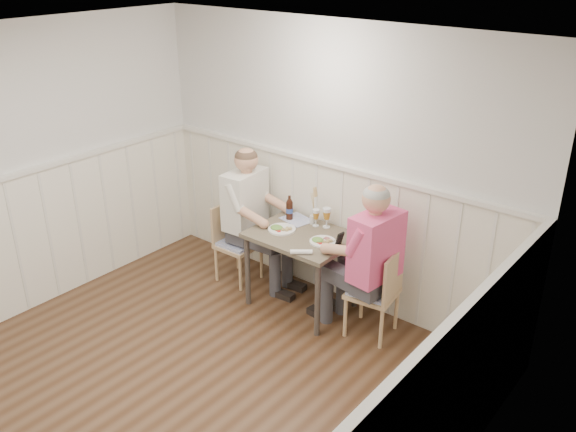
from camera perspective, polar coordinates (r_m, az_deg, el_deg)
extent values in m
plane|color=#442917|center=(4.84, -12.67, -17.32)|extent=(4.50, 4.50, 0.00)
cube|color=silver|center=(5.60, 4.10, 4.75)|extent=(4.00, 0.04, 2.60)
cube|color=silver|center=(2.99, 10.83, -15.07)|extent=(0.04, 4.50, 2.60)
cube|color=white|center=(3.71, -16.41, 14.33)|extent=(4.00, 4.50, 0.02)
cube|color=silver|center=(5.84, 3.83, -1.31)|extent=(3.98, 0.03, 1.30)
cube|color=silver|center=(5.57, 3.93, 4.86)|extent=(3.98, 0.06, 0.04)
cube|color=silver|center=(2.98, 10.35, -14.57)|extent=(0.06, 4.48, 0.04)
cube|color=brown|center=(5.53, 1.30, -1.88)|extent=(0.91, 0.70, 0.04)
cylinder|color=#3F3833|center=(5.74, -3.81, -5.14)|extent=(0.05, 0.05, 0.71)
cylinder|color=#3F3833|center=(6.14, -0.02, -3.01)|extent=(0.05, 0.05, 0.71)
cylinder|color=#3F3833|center=(5.29, 2.78, -7.88)|extent=(0.05, 0.05, 0.71)
cylinder|color=#3F3833|center=(5.72, 6.36, -5.34)|extent=(0.05, 0.05, 0.71)
cube|color=tan|center=(5.34, 7.90, -7.16)|extent=(0.44, 0.44, 0.04)
cube|color=#5665B6|center=(5.33, 7.92, -6.86)|extent=(0.40, 0.40, 0.03)
cube|color=tan|center=(5.18, 9.85, -5.54)|extent=(0.08, 0.39, 0.41)
cylinder|color=tan|center=(5.28, 8.71, -10.41)|extent=(0.03, 0.03, 0.38)
cylinder|color=tan|center=(5.38, 5.38, -9.42)|extent=(0.03, 0.03, 0.38)
cylinder|color=tan|center=(5.54, 10.10, -8.66)|extent=(0.03, 0.03, 0.38)
cylinder|color=tan|center=(5.64, 6.91, -7.76)|extent=(0.03, 0.03, 0.38)
cube|color=tan|center=(6.14, -4.67, -2.74)|extent=(0.39, 0.39, 0.04)
cube|color=#5665B6|center=(6.13, -4.68, -2.48)|extent=(0.35, 0.35, 0.03)
cube|color=tan|center=(6.15, -5.93, -0.50)|extent=(0.04, 0.38, 0.40)
cylinder|color=tan|center=(6.44, -4.73, -3.42)|extent=(0.03, 0.03, 0.37)
cylinder|color=tan|center=(6.25, -2.51, -4.28)|extent=(0.03, 0.03, 0.37)
cylinder|color=tan|center=(6.23, -6.72, -4.51)|extent=(0.03, 0.03, 0.37)
cylinder|color=tan|center=(6.03, -4.49, -5.44)|extent=(0.03, 0.03, 0.37)
cube|color=#3F3F47|center=(5.39, 7.66, -8.95)|extent=(0.51, 0.48, 0.47)
cube|color=#3F3F47|center=(5.34, 6.09, -5.40)|extent=(0.49, 0.43, 0.14)
cube|color=#FF5CA6|center=(5.06, 8.07, -2.76)|extent=(0.31, 0.49, 0.58)
sphere|color=tan|center=(4.89, 8.35, 1.57)|extent=(0.23, 0.23, 0.23)
sphere|color=#A5A5A0|center=(4.88, 8.37, 1.92)|extent=(0.22, 0.22, 0.22)
cube|color=black|center=(5.27, 4.87, -1.38)|extent=(0.03, 0.08, 0.14)
cube|color=#3F3F47|center=(6.21, -3.73, -3.97)|extent=(0.49, 0.45, 0.47)
cube|color=#3F3F47|center=(5.96, -2.22, -2.00)|extent=(0.47, 0.41, 0.14)
cube|color=white|center=(5.93, -3.90, 1.53)|extent=(0.29, 0.48, 0.57)
sphere|color=tan|center=(5.78, -4.01, 5.29)|extent=(0.23, 0.23, 0.23)
sphere|color=#4C3828|center=(5.77, -4.02, 5.59)|extent=(0.22, 0.22, 0.22)
cylinder|color=white|center=(5.38, 3.27, -2.40)|extent=(0.23, 0.23, 0.02)
ellipsoid|color=#3F722D|center=(5.36, 2.81, -2.11)|extent=(0.11, 0.10, 0.04)
sphere|color=tan|center=(5.35, 3.78, -2.30)|extent=(0.03, 0.03, 0.03)
cube|color=#964F4E|center=(5.40, 3.74, -2.13)|extent=(0.07, 0.04, 0.01)
cylinder|color=white|center=(5.37, 4.16, -2.20)|extent=(0.05, 0.05, 0.03)
cylinder|color=white|center=(5.59, -0.57, -1.25)|extent=(0.25, 0.25, 0.02)
ellipsoid|color=#3F722D|center=(5.58, -1.06, -0.95)|extent=(0.12, 0.10, 0.05)
sphere|color=tan|center=(5.55, -0.06, -1.14)|extent=(0.03, 0.03, 0.03)
cylinder|color=silver|center=(5.66, 3.62, -1.02)|extent=(0.07, 0.07, 0.01)
cylinder|color=silver|center=(5.64, 3.63, -0.62)|extent=(0.01, 0.01, 0.09)
cone|color=#BC7F24|center=(5.61, 3.65, 0.07)|extent=(0.08, 0.08, 0.07)
cylinder|color=silver|center=(5.59, 3.66, 0.57)|extent=(0.08, 0.08, 0.03)
cylinder|color=silver|center=(5.68, 2.61, -0.90)|extent=(0.06, 0.06, 0.01)
cylinder|color=silver|center=(5.66, 2.62, -0.56)|extent=(0.01, 0.01, 0.07)
cone|color=#BC7F24|center=(5.64, 2.63, 0.04)|extent=(0.07, 0.07, 0.06)
cylinder|color=silver|center=(5.62, 2.64, 0.47)|extent=(0.07, 0.07, 0.03)
cylinder|color=black|center=(5.78, 0.14, 0.48)|extent=(0.07, 0.07, 0.17)
cone|color=black|center=(5.73, 0.14, 1.47)|extent=(0.07, 0.07, 0.04)
cylinder|color=black|center=(5.72, 0.14, 1.76)|extent=(0.03, 0.03, 0.03)
cylinder|color=#324D9E|center=(5.77, 0.14, 0.53)|extent=(0.07, 0.07, 0.05)
cylinder|color=white|center=(5.17, 1.25, -3.38)|extent=(0.17, 0.15, 0.04)
cylinder|color=silver|center=(5.71, 2.27, -0.34)|extent=(0.05, 0.05, 0.08)
cylinder|color=#D6B975|center=(5.65, 2.29, 1.00)|extent=(0.02, 0.02, 0.27)
cone|color=#D6B975|center=(5.59, 2.32, 2.57)|extent=(0.04, 0.04, 0.09)
cube|color=#5665B6|center=(5.80, 0.84, -0.33)|extent=(0.32, 0.28, 0.01)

